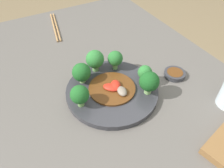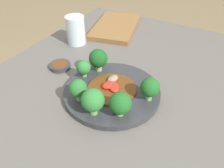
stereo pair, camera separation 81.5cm
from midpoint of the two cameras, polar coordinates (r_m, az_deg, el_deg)
table at (r=0.86m, az=-21.88°, el=-41.05°), size 1.20×0.75×0.73m
plate at (r=0.49m, az=-28.10°, el=-32.99°), size 0.27×0.27×0.02m
broccoli_north at (r=0.52m, az=-35.63°, el=-22.42°), size 0.04×0.04×0.05m
broccoli_southwest at (r=0.43m, az=-33.58°, el=-42.83°), size 0.06×0.06×0.06m
broccoli_south at (r=0.41m, az=-17.70°, el=-38.78°), size 0.05×0.05×0.07m
broccoli_west at (r=0.46m, az=-42.61°, el=-38.80°), size 0.06×0.06×0.07m
broccoli_northeast at (r=0.50m, az=-30.18°, el=-19.68°), size 0.06×0.06×0.07m
broccoli_northwest at (r=0.49m, az=-43.03°, el=-31.99°), size 0.05×0.05×0.06m
stirfry_center at (r=0.48m, az=-28.52°, el=-31.95°), size 0.14×0.14×0.02m
drinking_glass at (r=0.67m, az=-30.12°, el=-3.44°), size 0.07×0.07×0.11m
sauce_dish at (r=0.62m, az=-38.23°, el=-17.28°), size 0.07×0.07×0.02m
cutting_board at (r=0.73m, az=-14.22°, el=0.62°), size 0.32×0.23×0.02m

